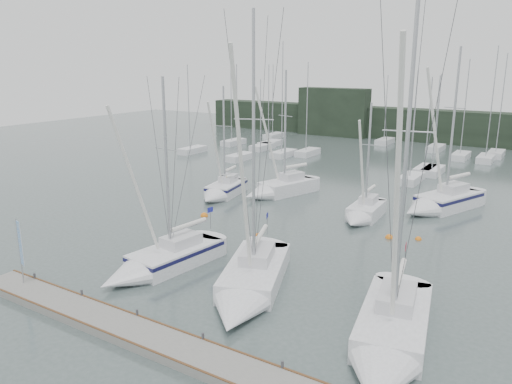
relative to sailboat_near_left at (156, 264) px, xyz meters
The scene contains 18 objects.
ground 5.52m from the sailboat_near_left, ahead, with size 160.00×160.00×0.00m, color #455351.
dock 7.99m from the sailboat_near_left, 47.26° to the right, with size 24.00×2.00×0.40m, color slate.
far_treeline 61.41m from the sailboat_near_left, 84.93° to the left, with size 90.00×4.00×5.00m, color black.
far_building_left 61.00m from the sailboat_near_left, 103.85° to the left, with size 12.00×3.00×8.00m, color black.
mast_forest 42.99m from the sailboat_near_left, 90.25° to the left, with size 60.24×28.04×14.85m.
sailboat_near_left is the anchor object (origin of this frame).
sailboat_near_center 6.46m from the sailboat_near_left, ahead, with size 6.31×10.35×15.86m.
sailboat_near_right 14.56m from the sailboat_near_left, ahead, with size 4.69×10.33×15.99m.
sailboat_mid_a 17.34m from the sailboat_near_left, 113.11° to the left, with size 3.56×7.05×10.90m.
sailboat_mid_b 19.40m from the sailboat_near_left, 98.36° to the left, with size 4.95×8.27×12.36m.
sailboat_mid_c 17.61m from the sailboat_near_left, 67.23° to the left, with size 2.47×6.09×9.88m.
sailboat_mid_d 24.85m from the sailboat_near_left, 63.07° to the left, with size 5.91×9.12×14.37m.
buoy_a 8.89m from the sailboat_near_left, 78.31° to the left, with size 0.50×0.50×0.50m, color orange.
buoy_b 16.66m from the sailboat_near_left, 53.37° to the left, with size 0.56×0.56×0.56m, color orange.
buoy_c 11.39m from the sailboat_near_left, 113.35° to the left, with size 0.62×0.62×0.62m, color orange.
dock_banner 7.45m from the sailboat_near_left, 127.49° to the right, with size 0.55×0.20×3.72m.
seagull 7.18m from the sailboat_near_left, 21.86° to the left, with size 0.97×0.44×0.19m.
buoy_d 18.43m from the sailboat_near_left, 50.21° to the left, with size 0.46×0.46×0.46m, color orange.
Camera 1 is at (14.41, -19.36, 12.19)m, focal length 35.00 mm.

